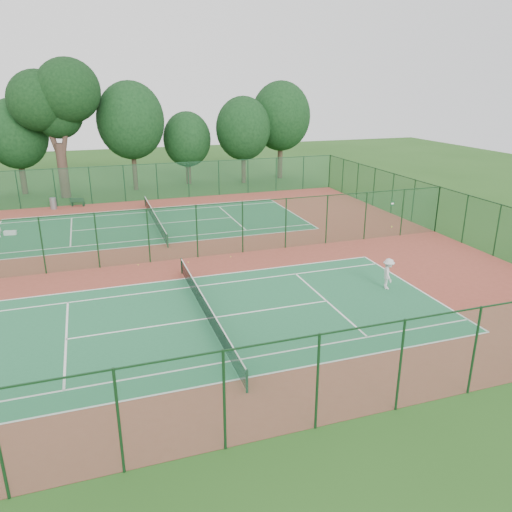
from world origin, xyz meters
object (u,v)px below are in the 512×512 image
at_px(player_near, 388,274).
at_px(big_tree, 55,100).
at_px(kit_bag, 10,233).
at_px(trash_bin, 53,203).
at_px(bench, 77,202).

height_order(player_near, big_tree, big_tree).
height_order(kit_bag, big_tree, big_tree).
bearing_deg(kit_bag, trash_bin, 79.22).
distance_m(player_near, big_tree, 36.12).
height_order(player_near, trash_bin, player_near).
height_order(bench, big_tree, big_tree).
xyz_separation_m(player_near, trash_bin, (-18.26, 25.58, -0.37)).
bearing_deg(player_near, big_tree, 49.95).
relative_size(player_near, big_tree, 0.13).
distance_m(player_near, trash_bin, 31.43).
bearing_deg(big_tree, bench, -78.05).
distance_m(trash_bin, bench, 2.08).
bearing_deg(big_tree, kit_bag, -106.63).
xyz_separation_m(bench, kit_bag, (-4.78, -8.00, -0.26)).
bearing_deg(trash_bin, bench, 10.10).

